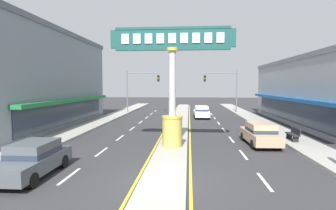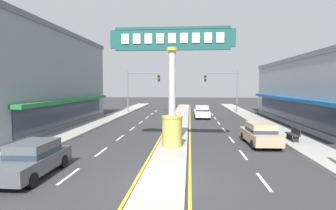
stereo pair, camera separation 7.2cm
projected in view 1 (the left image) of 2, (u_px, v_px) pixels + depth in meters
ground_plane at (163, 182)px, 11.19m from camera, size 160.00×160.00×0.00m
median_strip at (179, 122)px, 29.08m from camera, size 1.95×52.00×0.14m
sidewalk_left at (95, 124)px, 27.78m from camera, size 2.40×60.00×0.18m
sidewalk_right at (266, 126)px, 26.41m from camera, size 2.40×60.00×0.18m
lane_markings at (179, 124)px, 27.74m from camera, size 8.69×52.00×0.01m
district_sign at (172, 87)px, 16.84m from camera, size 7.84×1.34×7.57m
storefront_left at (23, 80)px, 25.57m from camera, size 10.05×20.60×9.25m
storefront_right at (330, 92)px, 26.11m from camera, size 8.33×26.24×6.90m
traffic_light_left_side at (139, 84)px, 38.70m from camera, size 4.86×0.46×6.20m
traffic_light_right_side at (224, 84)px, 38.57m from camera, size 4.86×0.46×6.20m
sedan_near_right_lane at (260, 134)px, 18.14m from camera, size 1.98×4.37×1.53m
sedan_far_right_lane at (201, 112)px, 33.19m from camera, size 1.94×4.35×1.53m
sedan_near_left_lane at (33, 159)px, 11.92m from camera, size 1.86×4.31×1.53m
street_bench at (293, 134)px, 18.76m from camera, size 0.48×1.60×0.88m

